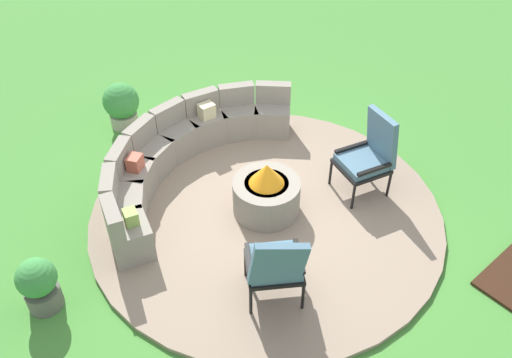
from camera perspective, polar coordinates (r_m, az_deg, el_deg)
ground_plane at (r=6.91m, az=1.08°, el=-3.66°), size 24.00×24.00×0.00m
patio_circle at (r=6.89m, az=1.09°, el=-3.48°), size 4.51×4.51×0.06m
fire_pit at (r=6.68m, az=1.12°, el=-1.51°), size 0.85×0.85×0.74m
curved_stone_bench at (r=7.35m, az=-7.95°, el=2.75°), size 3.52×1.79×0.76m
lounge_chair_front_left at (r=5.53m, az=2.09°, el=-9.15°), size 0.80×0.81×1.05m
lounge_chair_front_right at (r=6.98m, az=12.08°, el=2.65°), size 0.75×0.71×1.14m
potted_plant_0 at (r=8.52m, az=-14.24°, el=7.78°), size 0.55×0.55×0.72m
potted_plant_1 at (r=6.13m, az=-22.28°, el=-10.38°), size 0.42×0.42×0.67m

